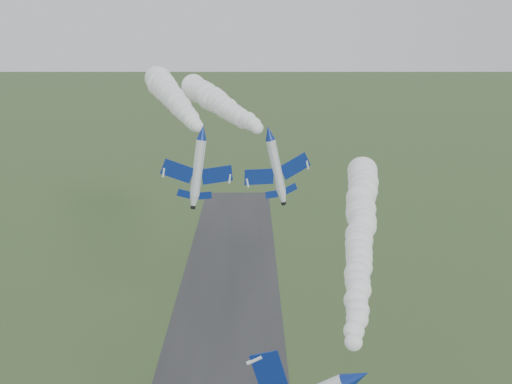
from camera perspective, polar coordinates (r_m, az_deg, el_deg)
jet_lead at (r=53.81m, az=10.03°, el=-17.87°), size 6.55×14.38×10.23m
smoke_trail_jet_lead at (r=88.48m, az=10.42°, el=-3.33°), size 16.56×70.62×5.76m
jet_pair_left at (r=80.12m, az=-5.37°, el=5.96°), size 10.22×12.11×3.22m
smoke_trail_jet_pair_left at (r=112.38m, az=-8.35°, el=9.41°), size 19.51×60.93×5.88m
jet_pair_right at (r=78.92m, az=1.33°, el=5.92°), size 9.74×11.59×3.41m
smoke_trail_jet_pair_right at (r=108.85m, az=-3.85°, el=8.96°), size 22.12×57.17×5.61m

